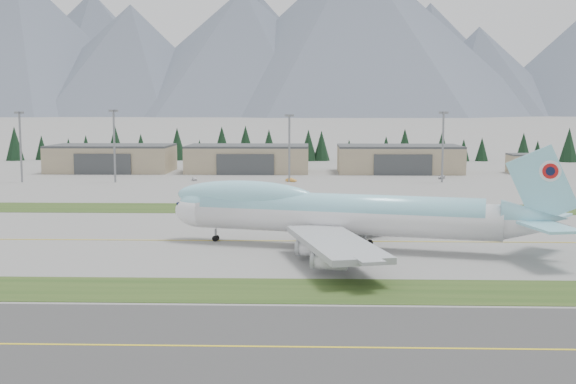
{
  "coord_description": "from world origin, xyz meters",
  "views": [
    {
      "loc": [
        9.84,
        -137.1,
        25.65
      ],
      "look_at": [
        5.18,
        13.23,
        8.0
      ],
      "focal_mm": 45.0,
      "sensor_mm": 36.0,
      "label": 1
    }
  ],
  "objects_px": {
    "hangar_right": "(399,159)",
    "service_vehicle_c": "(442,179)",
    "hangar_center": "(248,158)",
    "hangar_left": "(112,158)",
    "service_vehicle_a": "(194,180)",
    "service_vehicle_b": "(291,182)",
    "boeing_747_freighter": "(340,213)"
  },
  "relations": [
    {
      "from": "boeing_747_freighter",
      "to": "service_vehicle_a",
      "type": "bearing_deg",
      "value": 124.94
    },
    {
      "from": "boeing_747_freighter",
      "to": "service_vehicle_c",
      "type": "bearing_deg",
      "value": 86.12
    },
    {
      "from": "hangar_center",
      "to": "hangar_right",
      "type": "relative_size",
      "value": 1.0
    },
    {
      "from": "hangar_center",
      "to": "hangar_left",
      "type": "bearing_deg",
      "value": 180.0
    },
    {
      "from": "hangar_center",
      "to": "hangar_right",
      "type": "height_order",
      "value": "same"
    },
    {
      "from": "hangar_right",
      "to": "service_vehicle_b",
      "type": "bearing_deg",
      "value": -137.7
    },
    {
      "from": "hangar_right",
      "to": "service_vehicle_b",
      "type": "distance_m",
      "value": 56.76
    },
    {
      "from": "service_vehicle_c",
      "to": "hangar_left",
      "type": "bearing_deg",
      "value": -166.34
    },
    {
      "from": "hangar_right",
      "to": "service_vehicle_c",
      "type": "xyz_separation_m",
      "value": [
        12.46,
        -25.74,
        -5.39
      ]
    },
    {
      "from": "service_vehicle_a",
      "to": "service_vehicle_b",
      "type": "xyz_separation_m",
      "value": [
        34.38,
        -3.57,
        0.0
      ]
    },
    {
      "from": "boeing_747_freighter",
      "to": "service_vehicle_b",
      "type": "relative_size",
      "value": 18.56
    },
    {
      "from": "service_vehicle_b",
      "to": "service_vehicle_c",
      "type": "relative_size",
      "value": 0.94
    },
    {
      "from": "boeing_747_freighter",
      "to": "hangar_left",
      "type": "relative_size",
      "value": 1.55
    },
    {
      "from": "hangar_left",
      "to": "service_vehicle_c",
      "type": "xyz_separation_m",
      "value": [
        127.46,
        -25.74,
        -5.39
      ]
    },
    {
      "from": "boeing_747_freighter",
      "to": "service_vehicle_a",
      "type": "relative_size",
      "value": 20.03
    },
    {
      "from": "hangar_center",
      "to": "service_vehicle_b",
      "type": "relative_size",
      "value": 11.97
    },
    {
      "from": "hangar_left",
      "to": "service_vehicle_a",
      "type": "height_order",
      "value": "hangar_left"
    },
    {
      "from": "boeing_747_freighter",
      "to": "service_vehicle_a",
      "type": "distance_m",
      "value": 130.38
    },
    {
      "from": "service_vehicle_a",
      "to": "service_vehicle_c",
      "type": "height_order",
      "value": "service_vehicle_a"
    },
    {
      "from": "hangar_center",
      "to": "service_vehicle_b",
      "type": "xyz_separation_m",
      "value": [
        18.2,
        -38.03,
        -5.39
      ]
    },
    {
      "from": "hangar_left",
      "to": "service_vehicle_c",
      "type": "bearing_deg",
      "value": -11.42
    },
    {
      "from": "hangar_center",
      "to": "service_vehicle_a",
      "type": "relative_size",
      "value": 12.92
    },
    {
      "from": "hangar_center",
      "to": "service_vehicle_c",
      "type": "height_order",
      "value": "hangar_center"
    },
    {
      "from": "hangar_left",
      "to": "service_vehicle_b",
      "type": "height_order",
      "value": "hangar_left"
    },
    {
      "from": "service_vehicle_c",
      "to": "hangar_right",
      "type": "bearing_deg",
      "value": 140.91
    },
    {
      "from": "service_vehicle_a",
      "to": "service_vehicle_c",
      "type": "relative_size",
      "value": 0.87
    },
    {
      "from": "service_vehicle_a",
      "to": "service_vehicle_c",
      "type": "bearing_deg",
      "value": -12.63
    },
    {
      "from": "hangar_center",
      "to": "service_vehicle_c",
      "type": "distance_m",
      "value": 77.08
    },
    {
      "from": "boeing_747_freighter",
      "to": "hangar_right",
      "type": "xyz_separation_m",
      "value": [
        29.76,
        156.13,
        -1.06
      ]
    },
    {
      "from": "hangar_center",
      "to": "hangar_right",
      "type": "xyz_separation_m",
      "value": [
        60.0,
        0.0,
        0.0
      ]
    },
    {
      "from": "boeing_747_freighter",
      "to": "service_vehicle_c",
      "type": "relative_size",
      "value": 17.38
    },
    {
      "from": "hangar_right",
      "to": "service_vehicle_a",
      "type": "bearing_deg",
      "value": -155.66
    }
  ]
}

